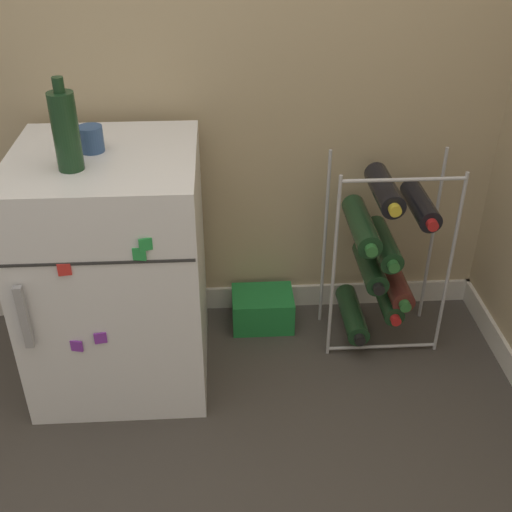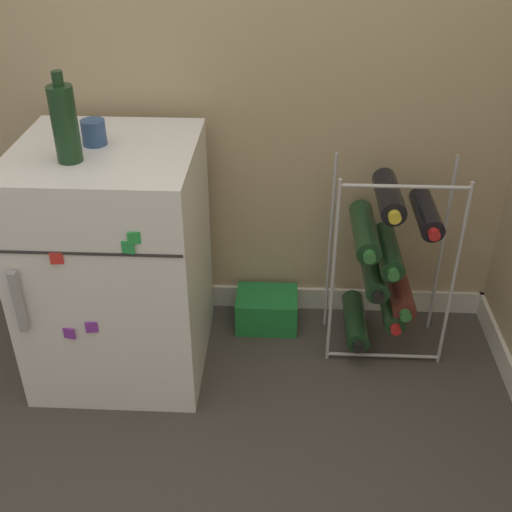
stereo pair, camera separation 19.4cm
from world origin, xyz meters
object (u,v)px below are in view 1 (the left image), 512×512
object	(u,v)px
soda_box	(263,309)
fridge_top_cup	(91,139)
mini_fridge	(117,270)
wine_rack	(380,254)
fridge_top_bottle	(66,130)

from	to	relation	value
soda_box	fridge_top_cup	bearing A→B (deg)	-161.04
mini_fridge	fridge_top_cup	bearing A→B (deg)	132.24
soda_box	wine_rack	bearing A→B (deg)	-13.19
mini_fridge	fridge_top_bottle	world-z (taller)	fridge_top_bottle
wine_rack	fridge_top_cup	size ratio (longest dim) A/B	9.33
mini_fridge	soda_box	size ratio (longest dim) A/B	3.47
soda_box	fridge_top_bottle	distance (m)	1.05
soda_box	fridge_top_bottle	xyz separation A→B (m)	(-0.55, -0.30, 0.84)
mini_fridge	fridge_top_bottle	size ratio (longest dim) A/B	3.11
soda_box	fridge_top_bottle	bearing A→B (deg)	-151.39
wine_rack	fridge_top_cup	world-z (taller)	fridge_top_cup
mini_fridge	fridge_top_bottle	xyz separation A→B (m)	(-0.06, -0.09, 0.51)
wine_rack	soda_box	distance (m)	0.50
wine_rack	fridge_top_bottle	size ratio (longest dim) A/B	2.76
mini_fridge	wine_rack	world-z (taller)	mini_fridge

